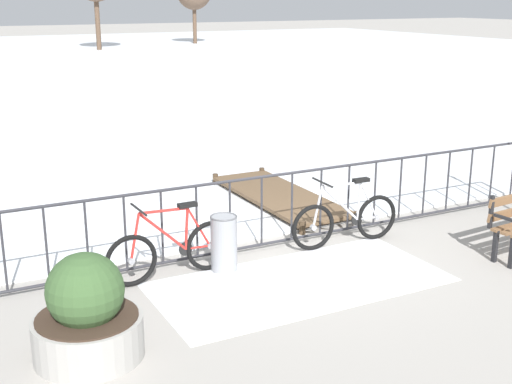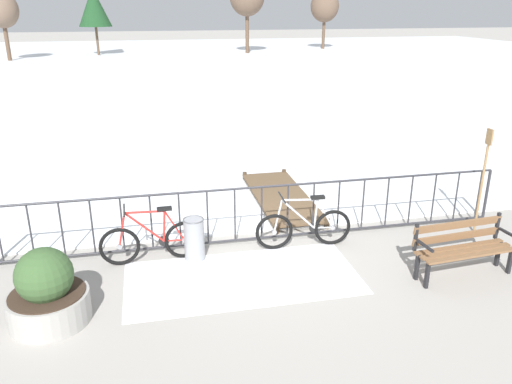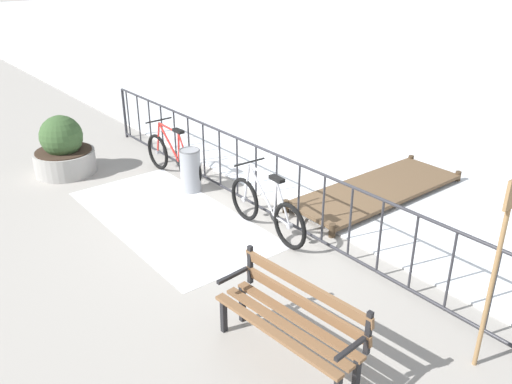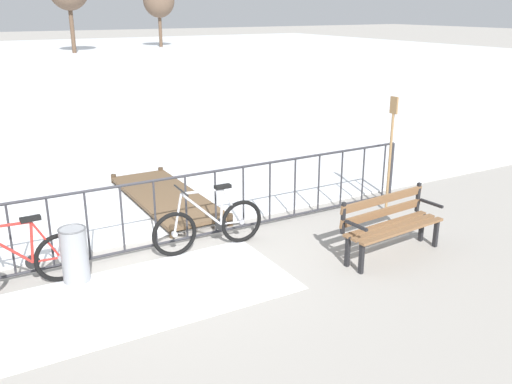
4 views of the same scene
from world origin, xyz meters
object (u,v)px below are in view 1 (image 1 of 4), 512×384
at_px(planter_with_shrub, 87,315).
at_px(trash_bin, 224,243).
at_px(bicycle_near_railing, 172,250).
at_px(bicycle_second, 346,220).

relative_size(planter_with_shrub, trash_bin, 1.47).
distance_m(bicycle_near_railing, planter_with_shrub, 2.01).
xyz_separation_m(planter_with_shrub, trash_bin, (2.09, 1.36, -0.06)).
bearing_deg(trash_bin, planter_with_shrub, -146.94).
bearing_deg(bicycle_second, trash_bin, -178.47).
height_order(bicycle_near_railing, trash_bin, bicycle_near_railing).
height_order(bicycle_second, trash_bin, bicycle_second).
bearing_deg(trash_bin, bicycle_second, 1.53).
bearing_deg(planter_with_shrub, bicycle_near_railing, 45.40).
height_order(bicycle_near_railing, planter_with_shrub, planter_with_shrub).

